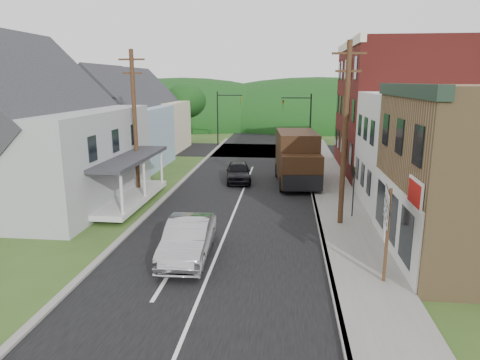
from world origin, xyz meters
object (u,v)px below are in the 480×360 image
(dark_sedan, at_px, (238,172))
(silver_sedan, at_px, (188,239))
(route_sign_cluster, at_px, (387,222))
(warning_sign, at_px, (353,183))
(delivery_van, at_px, (297,158))

(dark_sedan, bearing_deg, silver_sedan, -99.53)
(route_sign_cluster, xyz_separation_m, warning_sign, (-0.02, 7.55, -0.42))
(dark_sedan, distance_m, route_sign_cluster, 17.01)
(delivery_van, xyz_separation_m, warning_sign, (2.75, -7.62, 0.10))
(dark_sedan, xyz_separation_m, delivery_van, (4.18, -0.27, 1.13))
(delivery_van, xyz_separation_m, route_sign_cluster, (2.76, -15.17, 0.51))
(dark_sedan, height_order, route_sign_cluster, route_sign_cluster)
(silver_sedan, height_order, dark_sedan, silver_sedan)
(route_sign_cluster, bearing_deg, delivery_van, 108.94)
(dark_sedan, distance_m, delivery_van, 4.34)
(dark_sedan, relative_size, route_sign_cluster, 1.24)
(dark_sedan, height_order, warning_sign, warning_sign)
(silver_sedan, xyz_separation_m, delivery_van, (4.69, 13.59, 1.04))
(delivery_van, height_order, route_sign_cluster, delivery_van)
(silver_sedan, distance_m, warning_sign, 9.60)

